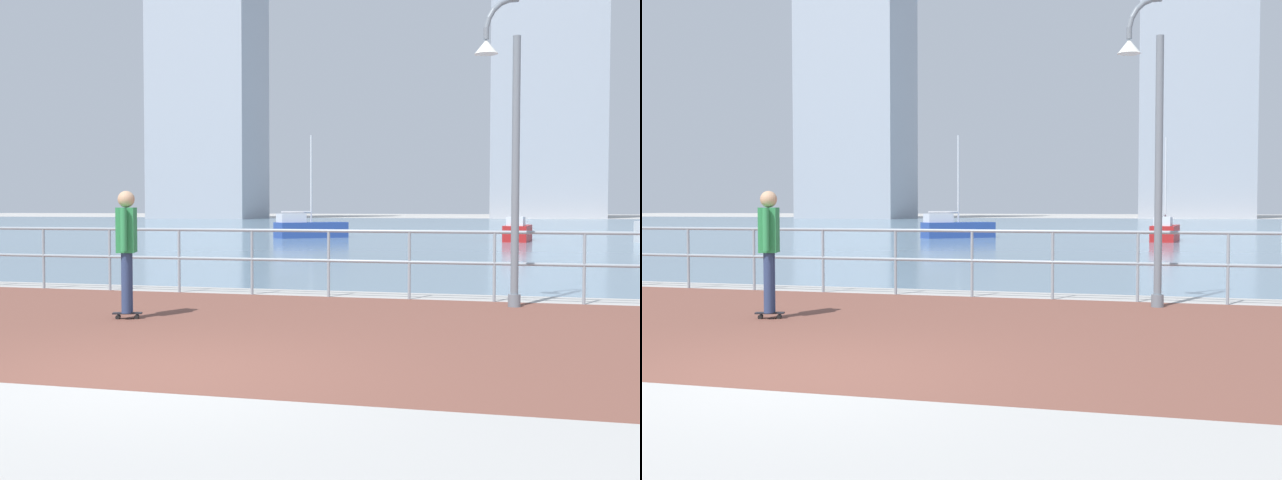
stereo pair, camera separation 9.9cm
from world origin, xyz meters
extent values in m
plane|color=#ADAAA5|center=(0.00, 40.00, 0.00)|extent=(220.00, 220.00, 0.00)
cube|color=brown|center=(0.00, 2.96, 0.00)|extent=(28.00, 7.24, 0.01)
cube|color=slate|center=(0.00, 51.58, 0.00)|extent=(180.00, 88.00, 0.00)
cylinder|color=#8C99A3|center=(-5.60, 6.58, 0.57)|extent=(0.05, 0.05, 1.14)
cylinder|color=#8C99A3|center=(-4.20, 6.58, 0.57)|extent=(0.05, 0.05, 1.14)
cylinder|color=#8C99A3|center=(-2.80, 6.58, 0.57)|extent=(0.05, 0.05, 1.14)
cylinder|color=#8C99A3|center=(-1.40, 6.58, 0.57)|extent=(0.05, 0.05, 1.14)
cylinder|color=#8C99A3|center=(0.00, 6.58, 0.57)|extent=(0.05, 0.05, 1.14)
cylinder|color=#8C99A3|center=(1.40, 6.58, 0.57)|extent=(0.05, 0.05, 1.14)
cylinder|color=#8C99A3|center=(2.80, 6.58, 0.57)|extent=(0.05, 0.05, 1.14)
cylinder|color=#8C99A3|center=(4.20, 6.58, 0.57)|extent=(0.05, 0.05, 1.14)
cylinder|color=#8C99A3|center=(0.00, 6.58, 1.14)|extent=(25.20, 0.06, 0.06)
cylinder|color=#8C99A3|center=(0.00, 6.58, 0.63)|extent=(25.20, 0.06, 0.06)
cylinder|color=slate|center=(3.13, 5.98, 0.10)|extent=(0.19, 0.19, 0.20)
cylinder|color=slate|center=(3.13, 5.98, 2.09)|extent=(0.12, 0.12, 4.19)
cylinder|color=slate|center=(2.94, 5.85, 4.68)|extent=(0.21, 0.18, 0.15)
cylinder|color=slate|center=(2.84, 5.78, 4.60)|extent=(0.20, 0.18, 0.18)
cylinder|color=slate|center=(2.75, 5.72, 4.48)|extent=(0.18, 0.16, 0.19)
cylinder|color=slate|center=(2.70, 5.68, 4.33)|extent=(0.15, 0.14, 0.19)
cylinder|color=slate|center=(2.69, 5.67, 4.18)|extent=(0.12, 0.12, 0.17)
cone|color=silver|center=(2.69, 5.67, 3.98)|extent=(0.36, 0.36, 0.22)
cylinder|color=black|center=(-1.95, 3.34, 0.03)|extent=(0.07, 0.05, 0.06)
cylinder|color=black|center=(-1.92, 3.26, 0.03)|extent=(0.07, 0.05, 0.06)
cylinder|color=black|center=(-2.19, 3.25, 0.03)|extent=(0.07, 0.05, 0.06)
cylinder|color=black|center=(-2.16, 3.18, 0.03)|extent=(0.07, 0.05, 0.06)
cube|color=black|center=(-2.05, 3.26, 0.08)|extent=(0.41, 0.23, 0.02)
cylinder|color=navy|center=(-2.08, 3.33, 0.51)|extent=(0.16, 0.16, 0.84)
cylinder|color=navy|center=(-2.03, 3.18, 0.51)|extent=(0.16, 0.16, 0.84)
cube|color=#2D8C4C|center=(-2.05, 3.26, 1.24)|extent=(0.34, 0.40, 0.62)
cylinder|color=#2D8C4C|center=(-2.13, 3.48, 1.25)|extent=(0.11, 0.11, 0.59)
cylinder|color=#2D8C4C|center=(-1.98, 3.04, 1.25)|extent=(0.11, 0.11, 0.59)
sphere|color=tan|center=(-2.05, 3.26, 1.67)|extent=(0.23, 0.23, 0.23)
cube|color=#284799|center=(-7.10, 31.28, 0.39)|extent=(3.45, 3.19, 0.77)
cube|color=silver|center=(-7.92, 30.58, 0.98)|extent=(1.49, 1.44, 0.43)
cylinder|color=silver|center=(-7.10, 31.28, 2.91)|extent=(0.09, 0.09, 4.28)
cylinder|color=silver|center=(-7.70, 30.77, 1.28)|extent=(1.27, 1.11, 0.07)
cube|color=#B21E1E|center=(2.84, 30.13, 0.35)|extent=(1.27, 3.36, 0.71)
cube|color=silver|center=(2.76, 29.14, 0.90)|extent=(0.80, 1.24, 0.39)
cylinder|color=silver|center=(2.84, 30.13, 2.66)|extent=(0.08, 0.08, 3.92)
cylinder|color=silver|center=(2.78, 29.41, 1.18)|extent=(0.18, 1.48, 0.06)
cube|color=#A3A8B2|center=(-36.13, 87.91, 23.86)|extent=(12.71, 10.31, 47.72)
cube|color=#A3A8B2|center=(5.52, 105.20, 19.76)|extent=(14.44, 13.44, 39.53)
camera|label=1|loc=(3.35, -6.74, 1.57)|focal=44.84mm
camera|label=2|loc=(3.45, -6.72, 1.57)|focal=44.84mm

